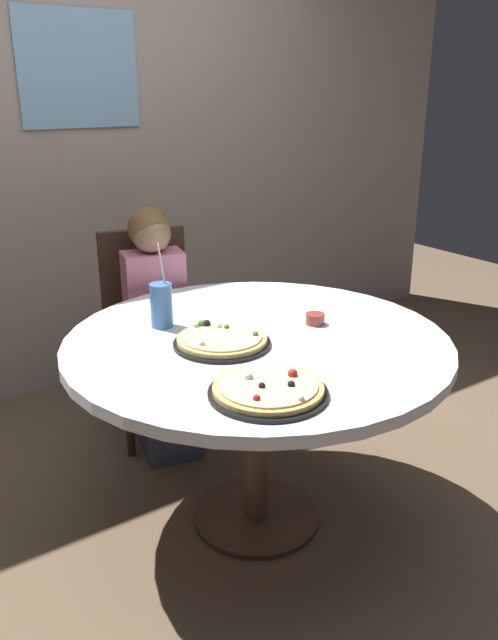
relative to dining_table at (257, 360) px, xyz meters
The scene contains 9 objects.
ground_plane 0.66m from the dining_table, ahead, with size 8.00×8.00×0.00m, color brown.
wall_with_window 1.81m from the dining_table, 90.00° to the left, with size 5.20×0.14×2.90m.
dining_table is the anchor object (origin of this frame).
chair_wooden 0.91m from the dining_table, 88.67° to the left, with size 0.48×0.48×0.95m.
diner_child 0.74m from the dining_table, 91.37° to the left, with size 0.33×0.43×1.08m.
pizza_veggie 0.45m from the dining_table, 121.19° to the right, with size 0.34×0.34×0.05m.
pizza_cheese 0.17m from the dining_table, behind, with size 0.33×0.33×0.05m.
soda_cup 0.40m from the dining_table, 127.25° to the left, with size 0.08×0.08×0.31m.
sauce_bowl 0.27m from the dining_table, ahead, with size 0.07×0.07×0.04m, color brown.
Camera 1 is at (-1.19, -1.68, 1.57)m, focal length 35.97 mm.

